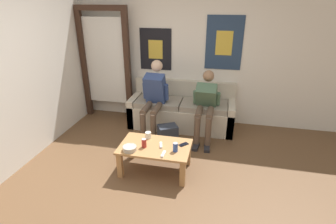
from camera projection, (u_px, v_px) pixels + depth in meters
The scene contains 15 objects.
ground_plane at pixel (145, 193), 3.31m from camera, with size 18.00×18.00×0.00m, color brown.
wall_back at pixel (180, 55), 4.89m from camera, with size 10.00×0.07×2.55m.
door_frame at pixel (105, 58), 5.01m from camera, with size 1.00×0.10×2.15m.
couch at pixel (182, 111), 4.94m from camera, with size 1.92×0.72×0.82m.
coffee_table at pixel (155, 150), 3.62m from camera, with size 0.97×0.60×0.40m.
person_seated_adult at pixel (154, 96), 4.55m from camera, with size 0.47×0.92×1.27m.
person_seated_teen at pixel (206, 103), 4.43m from camera, with size 0.47×0.96×1.12m.
backpack at pixel (168, 136), 4.30m from camera, with size 0.38×0.34×0.36m.
ceramic_bowl at pixel (130, 148), 3.47m from camera, with size 0.19×0.19×0.06m.
pillar_candle at pixel (148, 135), 3.78m from camera, with size 0.09×0.09×0.10m.
drink_can_blue at pixel (175, 147), 3.44m from camera, with size 0.07×0.07×0.12m.
drink_can_red at pixel (144, 143), 3.54m from camera, with size 0.07×0.07×0.12m.
game_controller_near_left at pixel (163, 154), 3.38m from camera, with size 0.04×0.15×0.03m.
game_controller_near_right at pixel (161, 145), 3.59m from camera, with size 0.07×0.15×0.03m.
cell_phone at pixel (184, 144), 3.61m from camera, with size 0.14×0.14×0.01m.
Camera 1 is at (0.85, -2.49, 2.27)m, focal length 28.00 mm.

